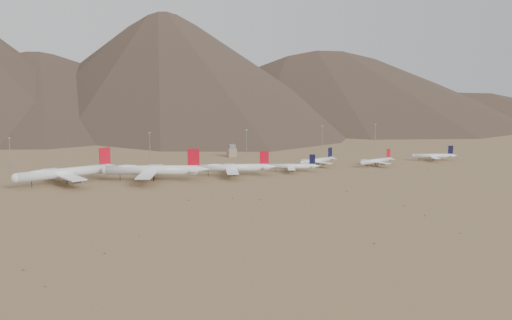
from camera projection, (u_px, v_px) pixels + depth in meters
name	position (u px, v px, depth m)	size (l,w,h in m)	color
ground	(245.00, 180.00, 424.61)	(3000.00, 3000.00, 0.00)	#9C7C50
mountain_ridge	(104.00, 41.00, 1234.09)	(4400.00, 1000.00, 300.00)	brown
widebody_west	(65.00, 173.00, 407.99)	(77.56, 61.68, 23.89)	white
widebody_centre	(152.00, 170.00, 419.68)	(77.04, 61.48, 23.91)	white
widebody_east	(233.00, 168.00, 440.53)	(62.98, 49.75, 19.15)	white
narrowbody_a	(293.00, 166.00, 459.51)	(41.22, 30.90, 14.32)	white
narrowbody_b	(318.00, 161.00, 488.34)	(42.60, 31.94, 14.80)	white
narrowbody_c	(377.00, 161.00, 489.18)	(40.93, 30.33, 13.88)	white
narrowbody_d	(434.00, 156.00, 519.94)	(40.22, 30.07, 13.88)	white
control_tower	(232.00, 151.00, 545.29)	(8.00, 8.00, 12.00)	gray
mast_far_west	(10.00, 151.00, 479.41)	(2.00, 0.60, 25.70)	gray
mast_west	(150.00, 145.00, 522.48)	(2.00, 0.60, 25.70)	gray
mast_centre	(246.00, 142.00, 548.11)	(2.00, 0.60, 25.70)	gray
mast_east	(322.00, 137.00, 592.68)	(2.00, 0.60, 25.70)	gray
mast_far_east	(375.00, 135.00, 611.10)	(2.00, 0.60, 25.70)	gray
desert_scrub	(381.00, 204.00, 344.55)	(393.09, 172.29, 0.87)	olive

